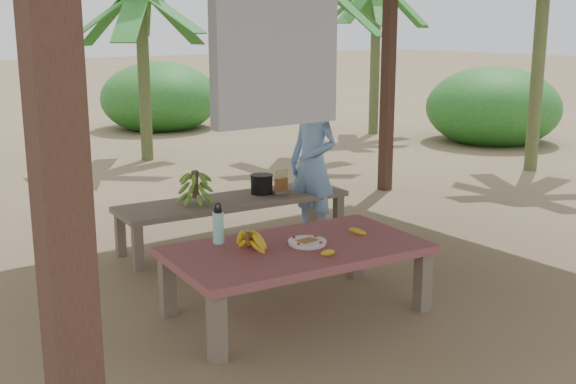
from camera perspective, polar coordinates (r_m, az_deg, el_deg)
ground at (r=5.75m, az=3.10°, el=-7.63°), size 80.00×80.00×0.00m
work_table at (r=5.15m, az=0.67°, el=-4.99°), size 1.89×1.18×0.50m
bench at (r=6.76m, az=-4.27°, el=-0.97°), size 2.24×0.79×0.45m
ripe_banana_bunch at (r=5.00m, az=-3.21°, el=-3.88°), size 0.28×0.25×0.15m
plate at (r=5.16m, az=1.53°, el=-4.01°), size 0.28×0.28×0.04m
loose_banana_front at (r=4.92m, az=3.17°, el=-4.82°), size 0.15×0.06×0.04m
loose_banana_side at (r=5.44m, az=5.53°, el=-3.10°), size 0.09×0.15×0.04m
water_flask at (r=5.19m, az=-5.53°, el=-2.72°), size 0.08×0.08×0.30m
green_banana_stalk at (r=6.55m, az=-7.34°, el=0.44°), size 0.30×0.30×0.32m
cooking_pot at (r=6.91m, az=-2.10°, el=0.60°), size 0.21×0.21×0.18m
skewer_rack at (r=6.90m, az=-0.54°, el=0.86°), size 0.19×0.10×0.24m
woman at (r=6.94m, az=2.00°, el=2.26°), size 0.45×0.59×1.46m
banana_plant_n at (r=11.12m, az=-11.56°, el=14.14°), size 1.80×1.80×2.76m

